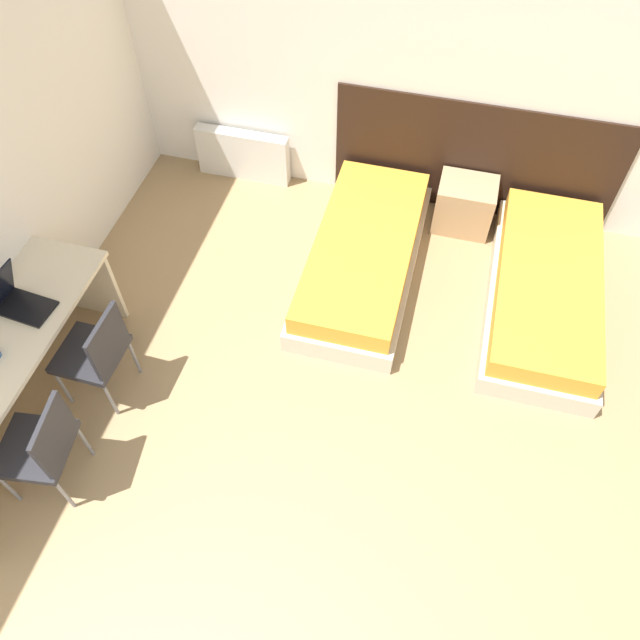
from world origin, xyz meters
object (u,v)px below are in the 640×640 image
object	(u,v)px
chair_near_laptop	(96,351)
nightstand	(464,205)
bed_near_door	(545,291)
laptop	(17,300)
chair_near_notebook	(41,445)
bed_near_window	(363,256)

from	to	relation	value
chair_near_laptop	nightstand	bearing A→B (deg)	47.54
bed_near_door	laptop	bearing A→B (deg)	-156.16
chair_near_laptop	chair_near_notebook	bearing A→B (deg)	-88.88
nightstand	chair_near_notebook	size ratio (longest dim) A/B	0.58
nightstand	bed_near_window	bearing A→B (deg)	-133.60
bed_near_door	chair_near_notebook	distance (m)	3.83
bed_near_door	chair_near_notebook	xyz separation A→B (m)	(-3.02, -2.33, 0.30)
bed_near_window	bed_near_door	world-z (taller)	same
bed_near_window	chair_near_laptop	world-z (taller)	chair_near_laptop
nightstand	laptop	world-z (taller)	laptop
nightstand	bed_near_door	bearing A→B (deg)	-46.40
laptop	chair_near_notebook	bearing A→B (deg)	-52.41
bed_near_window	nightstand	world-z (taller)	nightstand
bed_near_window	chair_near_notebook	world-z (taller)	chair_near_notebook
chair_near_notebook	laptop	bearing A→B (deg)	114.41
laptop	bed_near_door	bearing A→B (deg)	29.34
bed_near_window	chair_near_laptop	distance (m)	2.24
bed_near_window	chair_near_notebook	xyz separation A→B (m)	(-1.53, -2.33, 0.30)
bed_near_door	laptop	size ratio (longest dim) A/B	5.07
bed_near_door	chair_near_laptop	world-z (taller)	chair_near_laptop
chair_near_laptop	laptop	size ratio (longest dim) A/B	2.21
chair_near_laptop	chair_near_notebook	distance (m)	0.72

